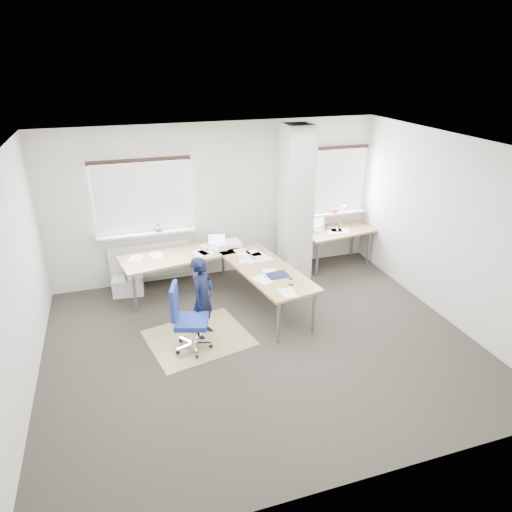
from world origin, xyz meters
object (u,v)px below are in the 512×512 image
object	(u,v)px
desk_main	(225,263)
desk_side	(337,232)
task_chair	(190,331)
person	(203,297)

from	to	relation	value
desk_main	desk_side	distance (m)	2.52
task_chair	person	size ratio (longest dim) A/B	0.81
task_chair	person	bearing A→B (deg)	65.73
task_chair	person	world-z (taller)	person
desk_main	task_chair	bearing A→B (deg)	-134.14
desk_main	task_chair	distance (m)	1.52
desk_side	person	xyz separation A→B (m)	(-2.97, -1.64, -0.06)
desk_side	task_chair	bearing A→B (deg)	-157.69
desk_side	task_chair	distance (m)	3.79
desk_side	person	size ratio (longest dim) A/B	1.20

